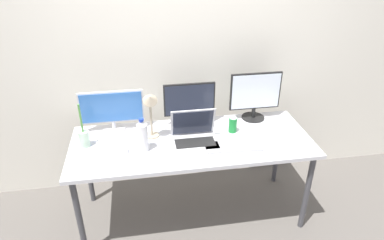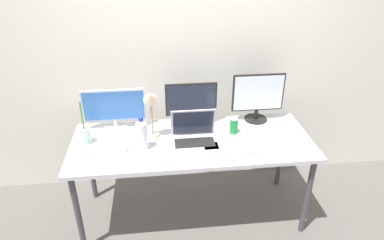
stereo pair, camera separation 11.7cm
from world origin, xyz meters
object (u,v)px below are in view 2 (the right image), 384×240
Objects in this scene: monitor_left at (114,108)px; mouse_by_keyboard at (124,147)px; desk_lamp at (151,106)px; water_bottle at (142,135)px; bamboo_vase at (85,135)px; keyboard_main at (100,150)px; work_desk at (192,147)px; monitor_right at (258,96)px; laptop_silver at (194,135)px; monitor_center at (191,103)px; soda_can_near_keyboard at (234,126)px; keyboard_aux at (233,148)px.

mouse_by_keyboard is at bearing -76.44° from monitor_left.
monitor_left is 0.37m from desk_lamp.
bamboo_vase reaches higher than water_bottle.
work_desk is at bearing 2.85° from keyboard_main.
water_bottle is 0.64× the size of desk_lamp.
monitor_right is (0.58, 0.28, 0.28)m from work_desk.
water_bottle is (0.14, -0.01, 0.10)m from mouse_by_keyboard.
laptop_silver is (0.01, -0.02, 0.12)m from work_desk.
monitor_right is (1.18, 0.01, 0.04)m from monitor_left.
mouse_by_keyboard is 0.32m from bamboo_vase.
monitor_center reaches higher than laptop_silver.
keyboard_main is 1.48× the size of water_bottle.
keyboard_main is 1.05m from soda_can_near_keyboard.
keyboard_main is 4.31× the size of mouse_by_keyboard.
monitor_left is at bearing 123.10° from water_bottle.
bamboo_vase is at bearing -170.91° from monitor_right.
desk_lamp is (0.07, 0.15, 0.15)m from water_bottle.
monitor_right is 0.66m from laptop_silver.
monitor_left reaches higher than keyboard_aux.
keyboard_aux is at bearing -124.60° from monitor_right.
mouse_by_keyboard is at bearing -23.11° from bamboo_vase.
mouse_by_keyboard is at bearing -174.21° from laptop_silver.
bamboo_vase is (-0.83, -0.22, -0.12)m from monitor_center.
soda_can_near_keyboard is at bearing 16.42° from laptop_silver.
work_desk is 0.37m from monitor_center.
monitor_right is at bearing 27.11° from laptop_silver.
keyboard_main is (-0.71, -0.34, -0.18)m from monitor_center.
laptop_silver is 0.53m from mouse_by_keyboard.
water_bottle is (-0.66, 0.08, 0.11)m from keyboard_aux.
monitor_center is 1.21× the size of bamboo_vase.
bamboo_vase is at bearing 176.23° from work_desk.
bamboo_vase is (-0.81, 0.05, 0.13)m from work_desk.
monitor_center is 0.56m from monitor_right.
monitor_left reaches higher than laptop_silver.
monitor_center is 0.97× the size of monitor_right.
monitor_center is 0.53m from keyboard_aux.
keyboard_main is 1.12× the size of bamboo_vase.
monitor_left is 1.15× the size of monitor_right.
monitor_right is 1.27× the size of laptop_silver.
desk_lamp is (-0.32, -0.20, 0.09)m from monitor_center.
monitor_center is 1.59× the size of water_bottle.
work_desk is 0.12m from laptop_silver.
keyboard_aux is (0.29, -0.15, 0.07)m from work_desk.
monitor_right reaches higher than monitor_center.
monitor_left is at bearing 157.46° from keyboard_aux.
monitor_right is 1.42m from bamboo_vase.
mouse_by_keyboard is (-1.10, -0.35, -0.20)m from monitor_right.
work_desk is 4.41× the size of monitor_center.
water_bottle is at bearing -168.66° from work_desk.
keyboard_main is 0.92× the size of keyboard_aux.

